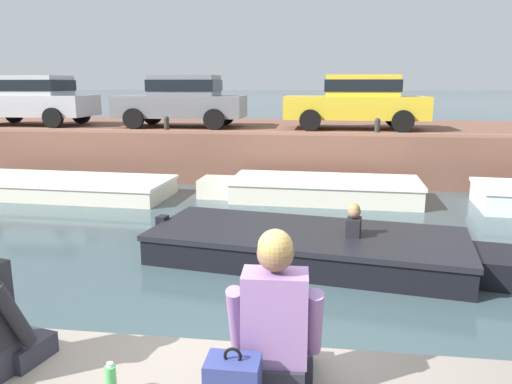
{
  "coord_description": "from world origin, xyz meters",
  "views": [
    {
      "loc": [
        0.71,
        -3.05,
        2.66
      ],
      "look_at": [
        -0.17,
        3.4,
        1.24
      ],
      "focal_mm": 35.0,
      "sensor_mm": 36.0,
      "label": 1
    }
  ],
  "objects_px": {
    "car_centre_yellow": "(357,100)",
    "boat_moored_central_cream": "(316,189)",
    "bottle_drink": "(111,380)",
    "person_seated_right": "(275,328)",
    "car_leftmost_silver": "(32,98)",
    "mooring_bollard_mid": "(167,124)",
    "boat_moored_west_cream": "(55,187)",
    "mooring_bollard_east": "(377,126)",
    "motorboat_passing": "(321,247)",
    "car_left_inner_grey": "(183,99)"
  },
  "relations": [
    {
      "from": "car_centre_yellow",
      "to": "boat_moored_central_cream",
      "type": "bearing_deg",
      "value": -107.74
    },
    {
      "from": "bottle_drink",
      "to": "person_seated_right",
      "type": "bearing_deg",
      "value": 12.97
    },
    {
      "from": "person_seated_right",
      "to": "car_centre_yellow",
      "type": "bearing_deg",
      "value": 84.58
    },
    {
      "from": "car_centre_yellow",
      "to": "car_leftmost_silver",
      "type": "bearing_deg",
      "value": 180.0
    },
    {
      "from": "boat_moored_central_cream",
      "to": "car_centre_yellow",
      "type": "xyz_separation_m",
      "value": [
        1.08,
        3.37,
        1.95
      ]
    },
    {
      "from": "boat_moored_central_cream",
      "to": "bottle_drink",
      "type": "distance_m",
      "value": 9.18
    },
    {
      "from": "car_leftmost_silver",
      "to": "mooring_bollard_mid",
      "type": "distance_m",
      "value": 5.29
    },
    {
      "from": "boat_moored_west_cream",
      "to": "mooring_bollard_east",
      "type": "relative_size",
      "value": 14.0
    },
    {
      "from": "boat_moored_west_cream",
      "to": "person_seated_right",
      "type": "height_order",
      "value": "person_seated_right"
    },
    {
      "from": "motorboat_passing",
      "to": "car_centre_yellow",
      "type": "xyz_separation_m",
      "value": [
        0.92,
        7.55,
        1.98
      ]
    },
    {
      "from": "motorboat_passing",
      "to": "mooring_bollard_east",
      "type": "relative_size",
      "value": 13.02
    },
    {
      "from": "boat_moored_west_cream",
      "to": "mooring_bollard_mid",
      "type": "height_order",
      "value": "mooring_bollard_mid"
    },
    {
      "from": "car_left_inner_grey",
      "to": "mooring_bollard_mid",
      "type": "bearing_deg",
      "value": -88.18
    },
    {
      "from": "car_left_inner_grey",
      "to": "person_seated_right",
      "type": "xyz_separation_m",
      "value": [
        4.02,
        -12.26,
        -0.9
      ]
    },
    {
      "from": "boat_moored_central_cream",
      "to": "person_seated_right",
      "type": "distance_m",
      "value": 8.95
    },
    {
      "from": "motorboat_passing",
      "to": "car_left_inner_grey",
      "type": "xyz_separation_m",
      "value": [
        -4.27,
        7.55,
        1.98
      ]
    },
    {
      "from": "motorboat_passing",
      "to": "boat_moored_west_cream",
      "type": "bearing_deg",
      "value": 149.57
    },
    {
      "from": "car_leftmost_silver",
      "to": "mooring_bollard_east",
      "type": "height_order",
      "value": "car_leftmost_silver"
    },
    {
      "from": "boat_moored_west_cream",
      "to": "car_left_inner_grey",
      "type": "distance_m",
      "value": 4.79
    },
    {
      "from": "mooring_bollard_east",
      "to": "person_seated_right",
      "type": "xyz_separation_m",
      "value": [
        -1.58,
        -10.44,
        -0.29
      ]
    },
    {
      "from": "boat_moored_west_cream",
      "to": "bottle_drink",
      "type": "xyz_separation_m",
      "value": [
        5.3,
        -8.7,
        0.82
      ]
    },
    {
      "from": "car_centre_yellow",
      "to": "bottle_drink",
      "type": "bearing_deg",
      "value": -99.4
    },
    {
      "from": "boat_moored_west_cream",
      "to": "car_centre_yellow",
      "type": "distance_m",
      "value": 8.51
    },
    {
      "from": "mooring_bollard_mid",
      "to": "bottle_drink",
      "type": "distance_m",
      "value": 11.1
    },
    {
      "from": "motorboat_passing",
      "to": "person_seated_right",
      "type": "bearing_deg",
      "value": -92.98
    },
    {
      "from": "boat_moored_west_cream",
      "to": "bottle_drink",
      "type": "bearing_deg",
      "value": -58.64
    },
    {
      "from": "mooring_bollard_east",
      "to": "boat_moored_central_cream",
      "type": "bearing_deg",
      "value": -133.71
    },
    {
      "from": "boat_moored_west_cream",
      "to": "car_left_inner_grey",
      "type": "height_order",
      "value": "car_left_inner_grey"
    },
    {
      "from": "bottle_drink",
      "to": "mooring_bollard_mid",
      "type": "bearing_deg",
      "value": 106.04
    },
    {
      "from": "car_leftmost_silver",
      "to": "mooring_bollard_mid",
      "type": "bearing_deg",
      "value": -20.22
    },
    {
      "from": "car_leftmost_silver",
      "to": "mooring_bollard_mid",
      "type": "height_order",
      "value": "car_leftmost_silver"
    },
    {
      "from": "car_leftmost_silver",
      "to": "car_left_inner_grey",
      "type": "height_order",
      "value": "same"
    },
    {
      "from": "car_leftmost_silver",
      "to": "mooring_bollard_mid",
      "type": "relative_size",
      "value": 8.74
    },
    {
      "from": "boat_moored_central_cream",
      "to": "mooring_bollard_mid",
      "type": "distance_m",
      "value": 4.54
    },
    {
      "from": "car_left_inner_grey",
      "to": "boat_moored_central_cream",
      "type": "bearing_deg",
      "value": -39.43
    },
    {
      "from": "boat_moored_central_cream",
      "to": "person_seated_right",
      "type": "xyz_separation_m",
      "value": [
        -0.08,
        -8.89,
        1.06
      ]
    },
    {
      "from": "car_leftmost_silver",
      "to": "person_seated_right",
      "type": "relative_size",
      "value": 4.03
    },
    {
      "from": "boat_moored_central_cream",
      "to": "mooring_bollard_east",
      "type": "xyz_separation_m",
      "value": [
        1.49,
        1.56,
        1.35
      ]
    },
    {
      "from": "car_centre_yellow",
      "to": "person_seated_right",
      "type": "height_order",
      "value": "car_centre_yellow"
    },
    {
      "from": "motorboat_passing",
      "to": "car_left_inner_grey",
      "type": "relative_size",
      "value": 1.5
    },
    {
      "from": "car_centre_yellow",
      "to": "bottle_drink",
      "type": "distance_m",
      "value": 12.69
    },
    {
      "from": "car_leftmost_silver",
      "to": "mooring_bollard_east",
      "type": "bearing_deg",
      "value": -9.84
    },
    {
      "from": "boat_moored_central_cream",
      "to": "car_centre_yellow",
      "type": "height_order",
      "value": "car_centre_yellow"
    },
    {
      "from": "mooring_bollard_mid",
      "to": "car_centre_yellow",
      "type": "bearing_deg",
      "value": 19.49
    },
    {
      "from": "boat_moored_central_cream",
      "to": "car_leftmost_silver",
      "type": "relative_size",
      "value": 1.33
    },
    {
      "from": "car_centre_yellow",
      "to": "mooring_bollard_mid",
      "type": "distance_m",
      "value": 5.47
    },
    {
      "from": "car_centre_yellow",
      "to": "mooring_bollard_mid",
      "type": "bearing_deg",
      "value": -160.51
    },
    {
      "from": "car_leftmost_silver",
      "to": "car_left_inner_grey",
      "type": "bearing_deg",
      "value": 0.02
    },
    {
      "from": "motorboat_passing",
      "to": "car_centre_yellow",
      "type": "bearing_deg",
      "value": 83.06
    },
    {
      "from": "boat_moored_west_cream",
      "to": "bottle_drink",
      "type": "relative_size",
      "value": 30.54
    }
  ]
}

